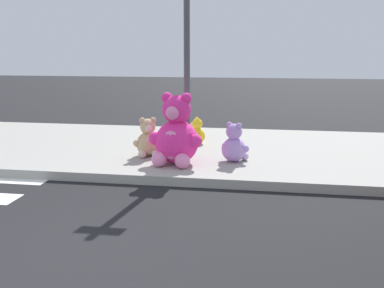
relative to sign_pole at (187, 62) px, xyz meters
name	(u,v)px	position (x,y,z in m)	size (l,w,h in m)	color
sidewalk	(146,148)	(-1.00, 0.80, -1.77)	(28.00, 4.40, 0.15)	#9E9B93
sign_pole	(187,62)	(0.00, 0.00, 0.00)	(0.56, 0.11, 3.20)	#4C4C51
plush_pink_large	(176,136)	(-0.09, -0.59, -1.21)	(0.93, 0.84, 1.22)	#F22D93
plush_tan	(148,141)	(-0.70, -0.11, -1.41)	(0.53, 0.51, 0.71)	tan
plush_yellow	(196,133)	(0.01, 1.07, -1.48)	(0.39, 0.41, 0.55)	yellow
plush_white	(172,140)	(-0.37, 0.48, -1.50)	(0.35, 0.34, 0.49)	white
plush_lavender	(234,146)	(0.88, -0.26, -1.42)	(0.49, 0.50, 0.69)	#B28CD8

